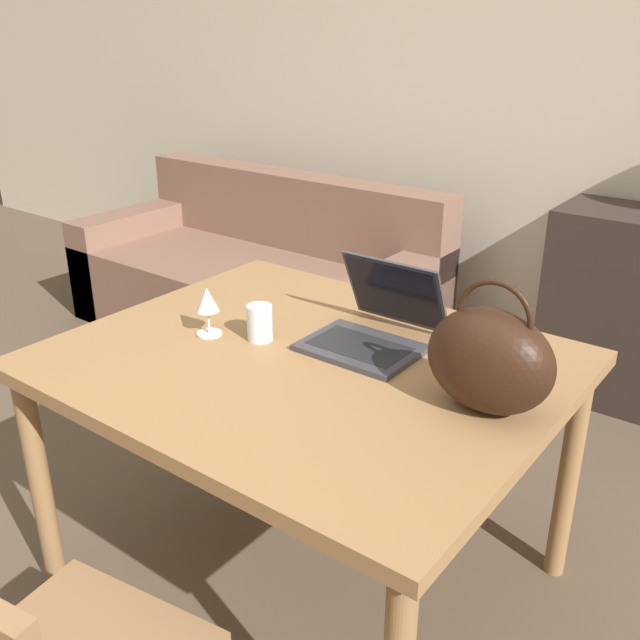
# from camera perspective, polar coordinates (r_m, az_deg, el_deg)

# --- Properties ---
(wall_back) EXTENTS (10.00, 0.06, 2.70)m
(wall_back) POSITION_cam_1_polar(r_m,az_deg,el_deg) (3.57, 19.02, 18.06)
(wall_back) COLOR beige
(wall_back) RESTS_ON ground_plane
(dining_table) EXTENTS (1.32, 1.08, 0.75)m
(dining_table) POSITION_cam_1_polar(r_m,az_deg,el_deg) (1.95, -1.12, -5.00)
(dining_table) COLOR olive
(dining_table) RESTS_ON ground_plane
(couch) EXTENTS (1.95, 0.89, 0.82)m
(couch) POSITION_cam_1_polar(r_m,az_deg,el_deg) (3.83, -5.04, 3.00)
(couch) COLOR #7F5B4C
(couch) RESTS_ON ground_plane
(laptop) EXTENTS (0.31, 0.34, 0.23)m
(laptop) POSITION_cam_1_polar(r_m,az_deg,el_deg) (1.99, 4.60, -0.09)
(laptop) COLOR #38383D
(laptop) RESTS_ON dining_table
(drinking_glass) EXTENTS (0.07, 0.07, 0.10)m
(drinking_glass) POSITION_cam_1_polar(r_m,az_deg,el_deg) (2.00, -4.84, -0.21)
(drinking_glass) COLOR silver
(drinking_glass) RESTS_ON dining_table
(wine_glass) EXTENTS (0.07, 0.07, 0.14)m
(wine_glass) POSITION_cam_1_polar(r_m,az_deg,el_deg) (2.03, -9.00, 1.37)
(wine_glass) COLOR silver
(wine_glass) RESTS_ON dining_table
(handbag) EXTENTS (0.30, 0.19, 0.32)m
(handbag) POSITION_cam_1_polar(r_m,az_deg,el_deg) (1.66, 13.43, -3.10)
(handbag) COLOR black
(handbag) RESTS_ON dining_table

